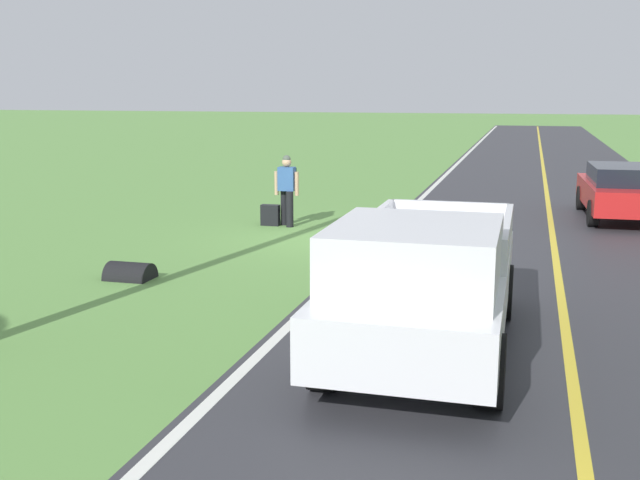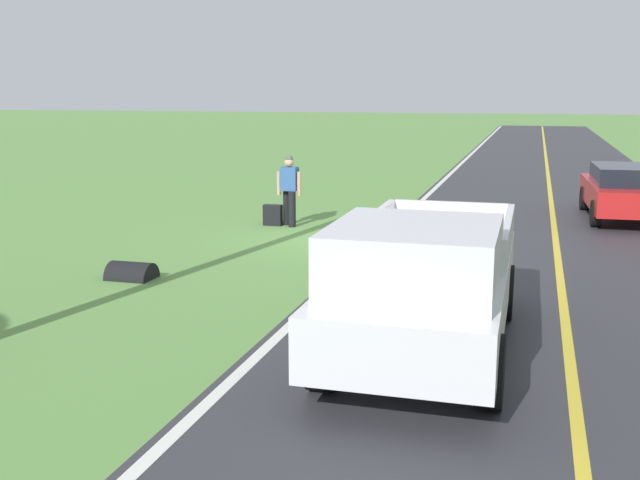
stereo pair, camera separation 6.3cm
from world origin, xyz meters
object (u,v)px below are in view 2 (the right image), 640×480
sedan_near_oncoming (626,190)px  pickup_truck_passing (424,281)px  hitchhiker_walking (290,186)px  suitcase_carried (273,215)px

sedan_near_oncoming → pickup_truck_passing: bearing=73.1°
pickup_truck_passing → sedan_near_oncoming: (-3.56, -11.73, -0.21)m
hitchhiker_walking → suitcase_carried: (0.42, 0.08, -0.72)m
hitchhiker_walking → suitcase_carried: hitchhiker_walking is taller
hitchhiker_walking → sedan_near_oncoming: 8.71m
suitcase_carried → sedan_near_oncoming: size_ratio=0.12×
sedan_near_oncoming → hitchhiker_walking: bearing=22.1°
pickup_truck_passing → sedan_near_oncoming: pickup_truck_passing is taller
hitchhiker_walking → sedan_near_oncoming: size_ratio=0.39×
hitchhiker_walking → sedan_near_oncoming: (-8.07, -3.27, -0.23)m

